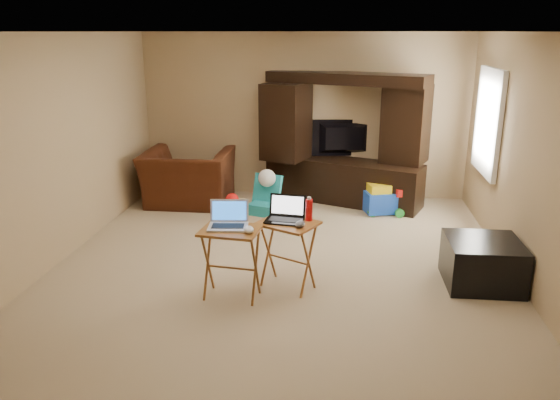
# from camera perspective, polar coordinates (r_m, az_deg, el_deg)

# --- Properties ---
(floor) EXTENTS (5.50, 5.50, 0.00)m
(floor) POSITION_cam_1_polar(r_m,az_deg,el_deg) (6.22, 0.23, -6.51)
(floor) COLOR #D2B691
(floor) RESTS_ON ground
(ceiling) EXTENTS (5.50, 5.50, 0.00)m
(ceiling) POSITION_cam_1_polar(r_m,az_deg,el_deg) (5.69, 0.26, 17.19)
(ceiling) COLOR silver
(ceiling) RESTS_ON ground
(wall_back) EXTENTS (5.00, 0.00, 5.00)m
(wall_back) POSITION_cam_1_polar(r_m,az_deg,el_deg) (8.52, 2.44, 8.75)
(wall_back) COLOR tan
(wall_back) RESTS_ON ground
(wall_front) EXTENTS (5.00, 0.00, 5.00)m
(wall_front) POSITION_cam_1_polar(r_m,az_deg,el_deg) (3.23, -5.54, -5.68)
(wall_front) COLOR tan
(wall_front) RESTS_ON ground
(wall_left) EXTENTS (0.00, 5.50, 5.50)m
(wall_left) POSITION_cam_1_polar(r_m,az_deg,el_deg) (6.60, -21.94, 5.03)
(wall_left) COLOR tan
(wall_left) RESTS_ON ground
(wall_right) EXTENTS (0.00, 5.50, 5.50)m
(wall_right) POSITION_cam_1_polar(r_m,az_deg,el_deg) (6.07, 24.42, 3.76)
(wall_right) COLOR tan
(wall_right) RESTS_ON ground
(window_pane) EXTENTS (0.00, 1.20, 1.20)m
(window_pane) POSITION_cam_1_polar(r_m,az_deg,el_deg) (7.51, 21.06, 7.64)
(window_pane) COLOR white
(window_pane) RESTS_ON ground
(window_frame) EXTENTS (0.06, 1.14, 1.34)m
(window_frame) POSITION_cam_1_polar(r_m,az_deg,el_deg) (7.50, 20.91, 7.65)
(window_frame) COLOR white
(window_frame) RESTS_ON ground
(entertainment_center) EXTENTS (2.42, 1.41, 1.94)m
(entertainment_center) POSITION_cam_1_polar(r_m,az_deg,el_deg) (8.22, 6.77, 6.34)
(entertainment_center) COLOR black
(entertainment_center) RESTS_ON floor
(television) EXTENTS (0.99, 0.28, 0.57)m
(television) POSITION_cam_1_polar(r_m,az_deg,el_deg) (8.46, 6.77, 6.37)
(television) COLOR black
(television) RESTS_ON entertainment_center
(recliner) EXTENTS (1.26, 1.11, 0.82)m
(recliner) POSITION_cam_1_polar(r_m,az_deg,el_deg) (8.26, -9.57, 2.29)
(recliner) COLOR #451F0E
(recliner) RESTS_ON floor
(child_rocker) EXTENTS (0.54, 0.57, 0.55)m
(child_rocker) POSITION_cam_1_polar(r_m,az_deg,el_deg) (7.77, -1.49, 0.54)
(child_rocker) COLOR teal
(child_rocker) RESTS_ON floor
(plush_toy) EXTENTS (0.34, 0.29, 0.38)m
(plush_toy) POSITION_cam_1_polar(r_m,az_deg,el_deg) (7.56, -5.01, -0.66)
(plush_toy) COLOR red
(plush_toy) RESTS_ON floor
(push_toy) EXTENTS (0.68, 0.57, 0.44)m
(push_toy) POSITION_cam_1_polar(r_m,az_deg,el_deg) (7.92, 10.99, 0.15)
(push_toy) COLOR blue
(push_toy) RESTS_ON floor
(ottoman) EXTENTS (0.75, 0.75, 0.47)m
(ottoman) POSITION_cam_1_polar(r_m,az_deg,el_deg) (5.99, 20.39, -6.16)
(ottoman) COLOR black
(ottoman) RESTS_ON floor
(tray_table_left) EXTENTS (0.59, 0.50, 0.71)m
(tray_table_left) POSITION_cam_1_polar(r_m,az_deg,el_deg) (5.33, -5.10, -6.63)
(tray_table_left) COLOR brown
(tray_table_left) RESTS_ON floor
(tray_table_right) EXTENTS (0.68, 0.63, 0.70)m
(tray_table_right) POSITION_cam_1_polar(r_m,az_deg,el_deg) (5.51, 0.83, -5.78)
(tray_table_right) COLOR #AC6129
(tray_table_right) RESTS_ON floor
(laptop_left) EXTENTS (0.40, 0.34, 0.24)m
(laptop_left) POSITION_cam_1_polar(r_m,az_deg,el_deg) (5.19, -5.50, -1.67)
(laptop_left) COLOR #B6B6BB
(laptop_left) RESTS_ON tray_table_left
(laptop_right) EXTENTS (0.40, 0.34, 0.24)m
(laptop_right) POSITION_cam_1_polar(r_m,az_deg,el_deg) (5.37, 0.45, -1.04)
(laptop_right) COLOR black
(laptop_right) RESTS_ON tray_table_right
(mouse_left) EXTENTS (0.14, 0.17, 0.06)m
(mouse_left) POSITION_cam_1_polar(r_m,az_deg,el_deg) (5.08, -3.28, -3.10)
(mouse_left) COLOR white
(mouse_left) RESTS_ON tray_table_left
(mouse_right) EXTENTS (0.12, 0.16, 0.06)m
(mouse_right) POSITION_cam_1_polar(r_m,az_deg,el_deg) (5.25, 2.12, -2.53)
(mouse_right) COLOR #47464C
(mouse_right) RESTS_ON tray_table_right
(water_bottle) EXTENTS (0.07, 0.07, 0.22)m
(water_bottle) POSITION_cam_1_polar(r_m,az_deg,el_deg) (5.41, 3.05, -1.06)
(water_bottle) COLOR red
(water_bottle) RESTS_ON tray_table_right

